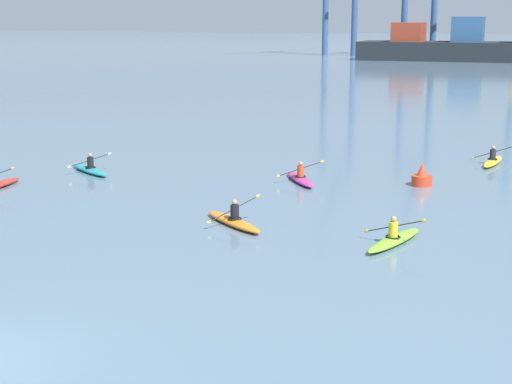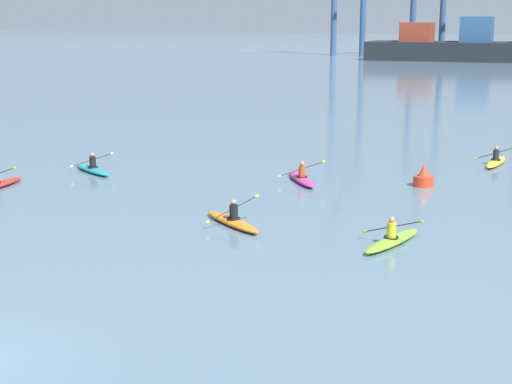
# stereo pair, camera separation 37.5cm
# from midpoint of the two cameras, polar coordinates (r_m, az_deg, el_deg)

# --- Properties ---
(container_barge) EXTENTS (37.42, 11.48, 7.58)m
(container_barge) POSITION_cam_midpoint_polar(r_m,az_deg,el_deg) (140.88, 15.51, 10.50)
(container_barge) COLOR #1E2328
(container_barge) RESTS_ON ground
(channel_buoy) EXTENTS (0.90, 0.90, 1.00)m
(channel_buoy) POSITION_cam_midpoint_polar(r_m,az_deg,el_deg) (33.89, 12.04, 1.07)
(channel_buoy) COLOR red
(channel_buoy) RESTS_ON ground
(kayak_teal) EXTENTS (3.17, 2.37, 0.95)m
(kayak_teal) POSITION_cam_midpoint_polar(r_m,az_deg,el_deg) (36.88, -12.64, 1.68)
(kayak_teal) COLOR teal
(kayak_teal) RESTS_ON ground
(kayak_magenta) EXTENTS (2.36, 3.18, 0.97)m
(kayak_magenta) POSITION_cam_midpoint_polar(r_m,az_deg,el_deg) (33.97, 3.00, 1.04)
(kayak_magenta) COLOR #C13384
(kayak_magenta) RESTS_ON ground
(kayak_lime) EXTENTS (2.11, 3.42, 1.03)m
(kayak_lime) POSITION_cam_midpoint_polar(r_m,az_deg,el_deg) (24.94, 9.90, -3.49)
(kayak_lime) COLOR #7ABC2D
(kayak_lime) RESTS_ON ground
(kayak_orange) EXTENTS (3.05, 2.57, 1.03)m
(kayak_orange) POSITION_cam_midpoint_polar(r_m,az_deg,el_deg) (26.80, -2.10, -2.16)
(kayak_orange) COLOR orange
(kayak_orange) RESTS_ON ground
(kayak_yellow) EXTENTS (2.15, 3.45, 1.07)m
(kayak_yellow) POSITION_cam_midpoint_polar(r_m,az_deg,el_deg) (39.90, 17.08, 2.26)
(kayak_yellow) COLOR yellow
(kayak_yellow) RESTS_ON ground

